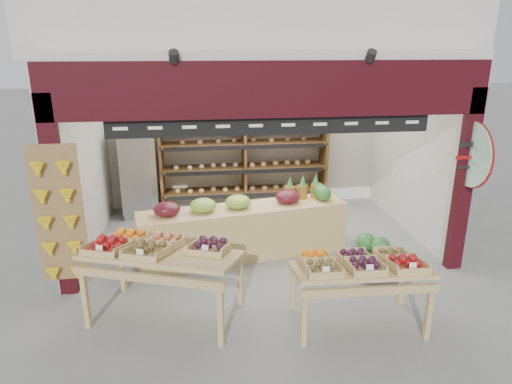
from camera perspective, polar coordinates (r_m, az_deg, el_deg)
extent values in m
plane|color=slate|center=(7.56, 0.60, -6.94)|extent=(60.00, 60.00, 0.00)
cube|color=beige|center=(9.28, -1.38, 7.53)|extent=(5.76, 0.18, 3.00)
cube|color=beige|center=(7.79, -20.87, 4.30)|extent=(0.18, 3.38, 3.00)
cube|color=beige|center=(8.46, 19.18, 5.50)|extent=(0.18, 3.38, 3.00)
cube|color=beige|center=(7.45, 0.00, 17.03)|extent=(5.76, 3.38, 0.12)
cube|color=black|center=(5.84, 2.18, 12.70)|extent=(5.70, 0.14, 0.70)
cube|color=black|center=(6.28, -23.55, -0.80)|extent=(0.22, 0.14, 2.65)
cube|color=black|center=(7.09, 24.54, 1.10)|extent=(0.22, 0.14, 2.65)
cube|color=black|center=(5.93, 2.07, 8.40)|extent=(4.20, 0.05, 0.26)
cylinder|color=white|center=(5.98, 2.95, 10.89)|extent=(0.34, 0.05, 0.34)
cube|color=olive|center=(6.25, -23.39, -2.57)|extent=(0.60, 0.04, 1.80)
cylinder|color=#B1DFC6|center=(6.91, 25.38, 4.25)|extent=(0.04, 0.90, 0.90)
cylinder|color=maroon|center=(6.89, 25.48, 4.20)|extent=(0.01, 0.92, 0.92)
cube|color=brown|center=(9.05, -11.69, 2.72)|extent=(0.05, 0.54, 1.72)
cube|color=brown|center=(9.07, -1.47, 3.13)|extent=(0.05, 0.54, 1.72)
cube|color=brown|center=(9.37, 8.39, 3.43)|extent=(0.05, 0.54, 1.72)
cube|color=brown|center=(9.20, -1.45, 0.22)|extent=(3.22, 0.54, 0.04)
cube|color=brown|center=(9.07, -1.47, 3.13)|extent=(3.22, 0.54, 0.04)
cube|color=brown|center=(8.95, -1.50, 6.12)|extent=(3.22, 0.54, 0.04)
cube|color=brown|center=(8.88, -1.52, 8.49)|extent=(3.22, 0.54, 0.04)
cone|color=olive|center=(8.82, -9.99, 9.08)|extent=(0.32, 0.32, 0.28)
cone|color=olive|center=(8.83, -4.34, 9.31)|extent=(0.32, 0.32, 0.28)
cone|color=olive|center=(8.92, 1.26, 9.44)|extent=(0.32, 0.32, 0.28)
cone|color=olive|center=(9.09, 6.70, 9.49)|extent=(0.32, 0.32, 0.28)
cube|color=#B3B5BA|center=(9.04, -14.62, 2.38)|extent=(0.77, 0.77, 1.68)
cube|color=silver|center=(7.85, -11.04, -5.04)|extent=(0.40, 0.33, 0.32)
cube|color=silver|center=(7.74, -10.80, -3.04)|extent=(0.37, 0.31, 0.26)
cube|color=#154F23|center=(7.81, -6.94, -5.15)|extent=(0.38, 0.31, 0.26)
cube|color=silver|center=(8.18, -7.34, -4.13)|extent=(0.35, 0.29, 0.25)
cube|color=tan|center=(7.13, -1.51, -4.99)|extent=(3.28, 1.18, 0.81)
ellipsoid|color=#59141E|center=(6.74, -11.10, -2.13)|extent=(0.39, 0.36, 0.21)
ellipsoid|color=#8CB23F|center=(6.81, -6.62, -1.68)|extent=(0.39, 0.36, 0.21)
ellipsoid|color=#8CB23F|center=(6.93, -2.26, -1.24)|extent=(0.39, 0.36, 0.21)
ellipsoid|color=#59141E|center=(7.17, 3.96, -0.60)|extent=(0.39, 0.36, 0.21)
cylinder|color=olive|center=(7.32, 4.23, -0.14)|extent=(0.15, 0.15, 0.22)
cylinder|color=olive|center=(7.40, 5.85, 0.03)|extent=(0.15, 0.15, 0.22)
cylinder|color=olive|center=(7.49, 7.42, 0.19)|extent=(0.15, 0.15, 0.22)
cube|color=tan|center=(5.53, -11.44, -7.73)|extent=(1.98, 1.51, 0.25)
cube|color=tan|center=(5.78, -20.51, -12.59)|extent=(0.08, 0.08, 0.72)
cube|color=tan|center=(5.15, -4.43, -15.39)|extent=(0.08, 0.08, 0.72)
cube|color=tan|center=(6.42, -16.41, -8.94)|extent=(0.08, 0.08, 0.72)
cube|color=tan|center=(5.86, -1.98, -10.87)|extent=(0.08, 0.08, 0.72)
cube|color=tan|center=(5.45, 12.79, -9.44)|extent=(1.56, 0.91, 0.23)
cube|color=tan|center=(5.19, 6.03, -15.85)|extent=(0.06, 0.06, 0.62)
cube|color=tan|center=(5.61, 20.75, -14.21)|extent=(0.06, 0.06, 0.62)
cube|color=tan|center=(5.80, 4.61, -11.82)|extent=(0.06, 0.06, 0.62)
cube|color=tan|center=(6.18, 17.81, -10.71)|extent=(0.06, 0.06, 0.62)
sphere|color=#1A4517|center=(6.80, 14.40, -9.19)|extent=(0.29, 0.29, 0.29)
sphere|color=#1A4517|center=(6.92, 16.78, -8.94)|extent=(0.29, 0.29, 0.29)
sphere|color=#1A4517|center=(7.06, 13.49, -8.09)|extent=(0.29, 0.29, 0.29)
sphere|color=#1A4517|center=(7.17, 15.80, -7.86)|extent=(0.29, 0.29, 0.29)
sphere|color=#1A4517|center=(6.88, 15.29, -6.59)|extent=(0.29, 0.29, 0.29)
sphere|color=#1A4517|center=(6.78, 15.93, -9.45)|extent=(0.29, 0.29, 0.29)
sphere|color=#1A4517|center=(6.90, 13.14, -8.71)|extent=(0.29, 0.29, 0.29)
sphere|color=#1A4517|center=(6.97, 13.59, -6.12)|extent=(0.29, 0.29, 0.29)
sphere|color=#1A4517|center=(7.09, 16.57, -8.24)|extent=(0.29, 0.29, 0.29)
sphere|color=#1A4517|center=(6.70, 13.67, -9.61)|extent=(0.29, 0.29, 0.29)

